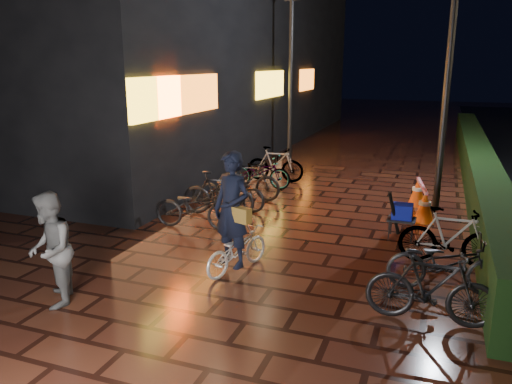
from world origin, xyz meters
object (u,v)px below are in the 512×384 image
at_px(cyclist, 234,228).
at_px(traffic_barrier, 421,199).
at_px(cart_assembly, 401,213).
at_px(bystander_person, 50,250).

height_order(cyclist, traffic_barrier, cyclist).
xyz_separation_m(cyclist, cart_assembly, (2.41, 2.62, -0.24)).
height_order(bystander_person, cart_assembly, bystander_person).
bearing_deg(cyclist, cart_assembly, 47.34).
bearing_deg(cyclist, bystander_person, -135.32).
xyz_separation_m(bystander_person, cyclist, (1.95, 1.93, -0.07)).
height_order(bystander_person, cyclist, cyclist).
bearing_deg(bystander_person, traffic_barrier, 109.99).
xyz_separation_m(cyclist, traffic_barrier, (2.70, 4.50, -0.41)).
distance_m(traffic_barrier, cart_assembly, 1.91).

